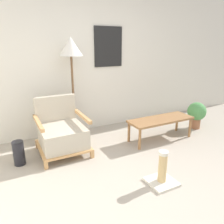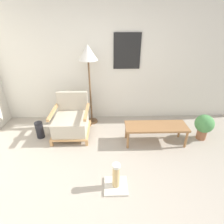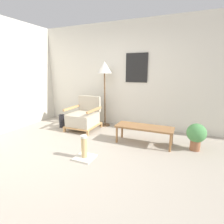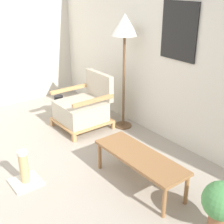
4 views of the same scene
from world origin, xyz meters
name	(u,v)px [view 4 (image 4 of 4)]	position (x,y,z in m)	size (l,w,h in m)	color
ground_plane	(9,185)	(0.00, 0.00, 0.00)	(14.00, 14.00, 0.00)	#A89E8E
wall_back	(158,42)	(0.00, 2.27, 1.35)	(8.00, 0.09, 2.70)	silver
armchair	(83,108)	(-0.76, 1.50, 0.31)	(0.71, 0.75, 0.83)	tan
floor_lamp	(125,31)	(-0.40, 2.00, 1.47)	(0.38, 0.38, 1.72)	brown
coffee_table	(140,159)	(0.88, 1.19, 0.34)	(1.15, 0.41, 0.38)	olive
vase	(59,106)	(-1.39, 1.41, 0.17)	(0.15, 0.15, 0.35)	black
potted_plant	(221,204)	(1.85, 1.29, 0.31)	(0.36, 0.36, 0.52)	#935B3D
scratching_post	(25,173)	(0.08, 0.17, 0.14)	(0.33, 0.33, 0.42)	beige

